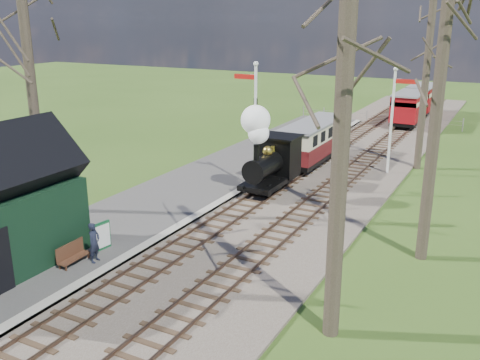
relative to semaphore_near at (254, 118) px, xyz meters
The scene contains 17 objects.
distant_hills 52.33m from the semaphore_near, 87.43° to the left, with size 114.40×48.00×22.02m.
ballast_bed 7.28m from the semaphore_near, 70.97° to the left, with size 8.00×60.00×0.10m, color brown.
track_near 7.00m from the semaphore_near, 82.70° to the left, with size 1.60×60.00×0.15m.
track_far 7.73m from the semaphore_near, 60.68° to the left, with size 1.60×60.00×0.15m.
platform 4.88m from the semaphore_near, 143.78° to the right, with size 5.00×44.00×0.20m, color #474442.
coping_strip 4.07m from the semaphore_near, 102.16° to the right, with size 0.40×44.00×0.21m, color #B2AD9E.
semaphore_near is the anchor object (origin of this frame).
semaphore_far 7.91m from the semaphore_near, 49.40° to the left, with size 1.22×0.24×5.72m.
bare_trees 6.46m from the semaphore_near, 70.39° to the right, with size 15.51×22.39×12.00m.
fence_line 20.26m from the semaphore_near, 86.94° to the left, with size 12.60×0.08×1.00m.
locomotive 1.83m from the semaphore_near, 10.80° to the left, with size 1.69×3.95×4.24m.
coach 6.62m from the semaphore_near, 82.93° to the left, with size 1.98×6.78×2.08m.
red_carriage_a 20.45m from the semaphore_near, 80.46° to the left, with size 2.01×4.98×2.12m.
red_carriage_b 25.87m from the semaphore_near, 82.49° to the left, with size 2.01×4.98×2.12m.
sign_board 9.57m from the semaphore_near, 99.64° to the right, with size 0.19×0.70×1.02m.
bench 10.92m from the semaphore_near, 99.15° to the right, with size 0.39×1.25×0.71m.
person 10.30m from the semaphore_near, 96.17° to the right, with size 0.50×0.33×1.38m, color black.
Camera 1 is at (10.19, -6.19, 8.10)m, focal length 40.00 mm.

